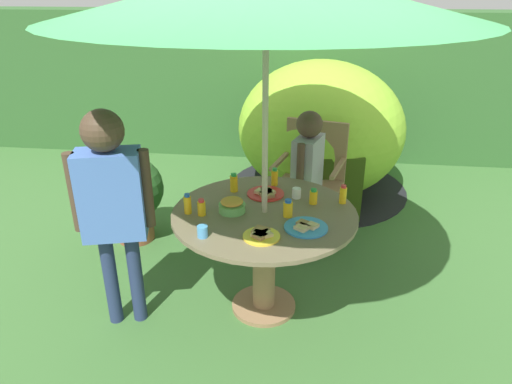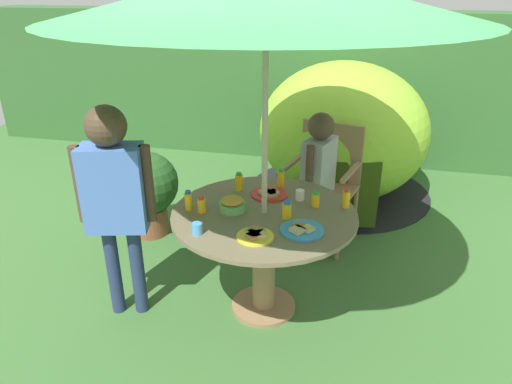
{
  "view_description": "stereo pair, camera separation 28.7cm",
  "coord_description": "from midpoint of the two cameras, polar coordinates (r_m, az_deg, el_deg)",
  "views": [
    {
      "loc": [
        0.26,
        -2.6,
        2.07
      ],
      "look_at": [
        -0.05,
        0.0,
        0.88
      ],
      "focal_mm": 32.44,
      "sensor_mm": 36.0,
      "label": 1
    },
    {
      "loc": [
        0.54,
        -2.55,
        2.07
      ],
      "look_at": [
        -0.05,
        0.0,
        0.88
      ],
      "focal_mm": 32.44,
      "sensor_mm": 36.0,
      "label": 2
    }
  ],
  "objects": [
    {
      "name": "hedge_backdrop",
      "position": [
        6.04,
        9.34,
        12.85
      ],
      "size": [
        9.0,
        0.7,
        1.77
      ],
      "primitive_type": "cube",
      "color": "#33602D",
      "rests_on": "ground_plane"
    },
    {
      "name": "plate_center_back",
      "position": [
        2.73,
        8.69,
        -4.67
      ],
      "size": [
        0.26,
        0.26,
        0.03
      ],
      "color": "#338CD8",
      "rests_on": "garden_table"
    },
    {
      "name": "cup_near",
      "position": [
        2.66,
        -4.2,
        -4.59
      ],
      "size": [
        0.06,
        0.06,
        0.07
      ],
      "primitive_type": "cylinder",
      "color": "#4C99D8",
      "rests_on": "garden_table"
    },
    {
      "name": "child_in_blue_shirt",
      "position": [
        2.91,
        -14.4,
        0.34
      ],
      "size": [
        0.47,
        0.29,
        1.44
      ],
      "rotation": [
        0.0,
        0.0,
        0.25
      ],
      "color": "navy",
      "rests_on": "ground_plane"
    },
    {
      "name": "snack_bowl",
      "position": [
        2.92,
        -0.15,
        -1.6
      ],
      "size": [
        0.17,
        0.17,
        0.09
      ],
      "color": "#66B259",
      "rests_on": "garden_table"
    },
    {
      "name": "cup_far",
      "position": [
        3.09,
        8.1,
        -0.43
      ],
      "size": [
        0.06,
        0.06,
        0.07
      ],
      "primitive_type": "cylinder",
      "color": "white",
      "rests_on": "garden_table"
    },
    {
      "name": "juice_bottle_near_right",
      "position": [
        3.19,
        0.45,
        1.17
      ],
      "size": [
        0.05,
        0.05,
        0.13
      ],
      "color": "yellow",
      "rests_on": "garden_table"
    },
    {
      "name": "plate_mid_left",
      "position": [
        3.14,
        4.31,
        -0.27
      ],
      "size": [
        0.25,
        0.25,
        0.03
      ],
      "color": "red",
      "rests_on": "garden_table"
    },
    {
      "name": "juice_bottle_near_left",
      "position": [
        3.28,
        5.61,
        1.67
      ],
      "size": [
        0.05,
        0.05,
        0.13
      ],
      "color": "yellow",
      "rests_on": "garden_table"
    },
    {
      "name": "dome_tent",
      "position": [
        4.89,
        12.3,
        7.36
      ],
      "size": [
        2.21,
        2.21,
        1.37
      ],
      "rotation": [
        0.0,
        0.0,
        0.16
      ],
      "color": "#8CC633",
      "rests_on": "ground_plane"
    },
    {
      "name": "juice_bottle_far_left",
      "position": [
        3.04,
        13.74,
        -0.88
      ],
      "size": [
        0.05,
        0.05,
        0.13
      ],
      "color": "yellow",
      "rests_on": "garden_table"
    },
    {
      "name": "juice_bottle_front_edge",
      "position": [
        2.93,
        -5.57,
        -1.17
      ],
      "size": [
        0.05,
        0.05,
        0.13
      ],
      "color": "yellow",
      "rests_on": "garden_table"
    },
    {
      "name": "wooden_chair",
      "position": [
        3.98,
        10.61,
        1.93
      ],
      "size": [
        0.64,
        0.61,
        1.01
      ],
      "rotation": [
        0.0,
        0.0,
        -0.25
      ],
      "color": "#93704C",
      "rests_on": "ground_plane"
    },
    {
      "name": "child_in_grey_shirt",
      "position": [
        3.63,
        10.0,
        2.95
      ],
      "size": [
        0.26,
        0.39,
        1.19
      ],
      "rotation": [
        0.0,
        0.0,
        -1.88
      ],
      "color": "#3F3F47",
      "rests_on": "ground_plane"
    },
    {
      "name": "juice_bottle_far_right",
      "position": [
        3.01,
        10.09,
        -0.98
      ],
      "size": [
        0.05,
        0.05,
        0.11
      ],
      "color": "yellow",
      "rests_on": "garden_table"
    },
    {
      "name": "juice_bottle_back_edge",
      "position": [
        2.9,
        -3.93,
        -1.68
      ],
      "size": [
        0.05,
        0.05,
        0.11
      ],
      "color": "yellow",
      "rests_on": "garden_table"
    },
    {
      "name": "garden_table",
      "position": [
        3.01,
        3.75,
        -5.77
      ],
      "size": [
        1.18,
        1.18,
        0.75
      ],
      "color": "#93704C",
      "rests_on": "ground_plane"
    },
    {
      "name": "juice_bottle_mid_right",
      "position": [
        2.84,
        6.71,
        -2.3
      ],
      "size": [
        0.06,
        0.06,
        0.11
      ],
      "color": "yellow",
      "rests_on": "garden_table"
    },
    {
      "name": "plate_center_front",
      "position": [
        2.64,
        3.0,
        -5.41
      ],
      "size": [
        0.21,
        0.21,
        0.03
      ],
      "color": "yellow",
      "rests_on": "garden_table"
    },
    {
      "name": "potted_plant",
      "position": [
        4.09,
        -11.35,
        0.43
      ],
      "size": [
        0.55,
        0.55,
        0.76
      ],
      "color": "brown",
      "rests_on": "ground_plane"
    },
    {
      "name": "ground_plane",
      "position": [
        3.33,
        3.47,
        -14.21
      ],
      "size": [
        10.0,
        10.0,
        0.02
      ],
      "primitive_type": "cube",
      "color": "#3D6B33"
    }
  ]
}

